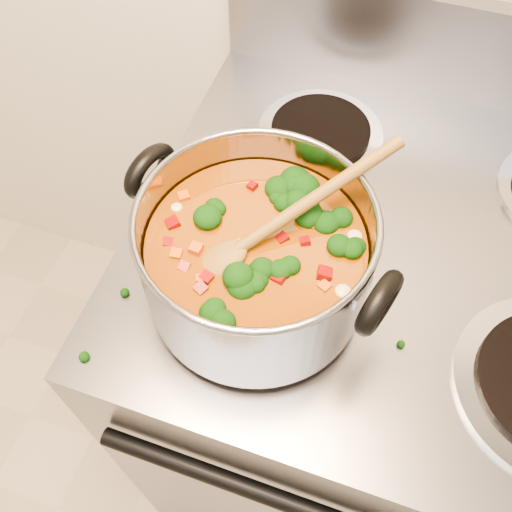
{
  "coord_description": "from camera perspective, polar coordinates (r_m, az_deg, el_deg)",
  "views": [
    {
      "loc": [
        -0.01,
        0.68,
        1.55
      ],
      "look_at": [
        -0.12,
        1.01,
        1.01
      ],
      "focal_mm": 40.0,
      "sensor_mm": 36.0,
      "label": 1
    }
  ],
  "objects": [
    {
      "name": "wooden_spoon",
      "position": [
        0.62,
        1.11,
        2.65
      ],
      "size": [
        0.2,
        0.22,
        0.09
      ],
      "rotation": [
        0.0,
        0.0,
        0.85
      ],
      "color": "brown",
      "rests_on": "stockpot"
    },
    {
      "name": "cooktop_crumbs",
      "position": [
        0.74,
        -1.84,
        -1.59
      ],
      "size": [
        0.27,
        0.3,
        0.01
      ],
      "color": "black",
      "rests_on": "electric_range"
    },
    {
      "name": "stockpot",
      "position": [
        0.65,
        0.04,
        -0.2
      ],
      "size": [
        0.33,
        0.26,
        0.16
      ],
      "rotation": [
        0.0,
        0.0,
        -0.28
      ],
      "color": "gray",
      "rests_on": "electric_range"
    },
    {
      "name": "electric_range",
      "position": [
        1.19,
        10.92,
        -11.05
      ],
      "size": [
        0.76,
        0.69,
        1.08
      ],
      "color": "gray",
      "rests_on": "ground"
    }
  ]
}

